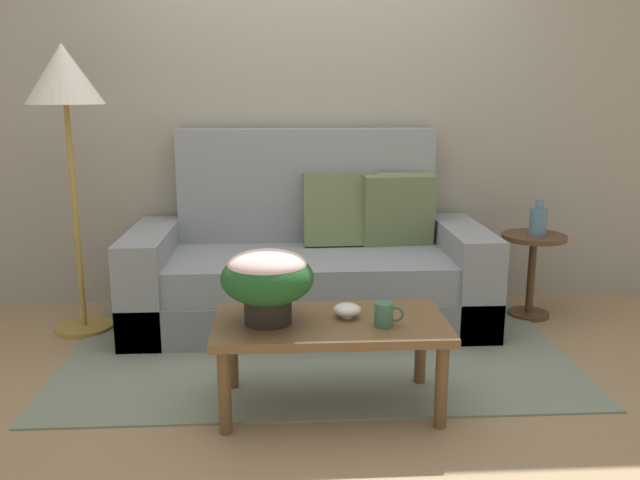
# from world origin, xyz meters

# --- Properties ---
(ground_plane) EXTENTS (14.00, 14.00, 0.00)m
(ground_plane) POSITION_xyz_m (0.00, 0.00, 0.00)
(ground_plane) COLOR #997A56
(wall_back) EXTENTS (6.40, 0.12, 2.92)m
(wall_back) POSITION_xyz_m (0.00, 1.15, 1.46)
(wall_back) COLOR gray
(wall_back) RESTS_ON ground
(area_rug) EXTENTS (2.67, 1.63, 0.01)m
(area_rug) POSITION_xyz_m (0.00, 0.19, 0.01)
(area_rug) COLOR gray
(area_rug) RESTS_ON ground
(couch) EXTENTS (2.13, 0.90, 1.16)m
(couch) POSITION_xyz_m (-0.01, 0.67, 0.34)
(couch) COLOR slate
(couch) RESTS_ON ground
(coffee_table) EXTENTS (1.02, 0.53, 0.41)m
(coffee_table) POSITION_xyz_m (0.03, -0.48, 0.36)
(coffee_table) COLOR brown
(coffee_table) RESTS_ON ground
(side_table) EXTENTS (0.39, 0.39, 0.53)m
(side_table) POSITION_xyz_m (1.37, 0.66, 0.37)
(side_table) COLOR #4C331E
(side_table) RESTS_ON ground
(floor_lamp) EXTENTS (0.43, 0.43, 1.65)m
(floor_lamp) POSITION_xyz_m (-1.37, 0.57, 1.39)
(floor_lamp) COLOR olive
(floor_lamp) RESTS_ON ground
(potted_plant) EXTENTS (0.40, 0.40, 0.32)m
(potted_plant) POSITION_xyz_m (-0.25, -0.50, 0.61)
(potted_plant) COLOR black
(potted_plant) RESTS_ON coffee_table
(coffee_mug) EXTENTS (0.13, 0.08, 0.10)m
(coffee_mug) POSITION_xyz_m (0.25, -0.57, 0.47)
(coffee_mug) COLOR #3D664C
(coffee_mug) RESTS_ON coffee_table
(snack_bowl) EXTENTS (0.12, 0.12, 0.06)m
(snack_bowl) POSITION_xyz_m (0.10, -0.46, 0.45)
(snack_bowl) COLOR silver
(snack_bowl) RESTS_ON coffee_table
(table_vase) EXTENTS (0.11, 0.11, 0.22)m
(table_vase) POSITION_xyz_m (1.39, 0.65, 0.62)
(table_vase) COLOR slate
(table_vase) RESTS_ON side_table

